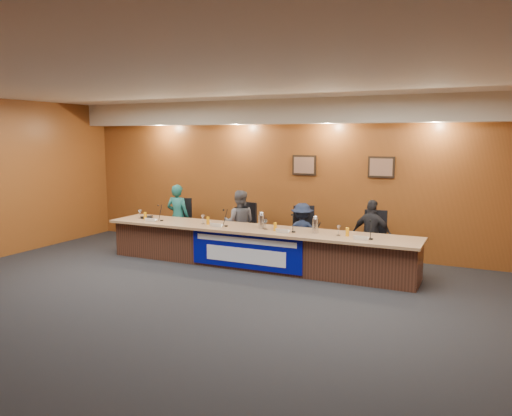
{
  "coord_description": "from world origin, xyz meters",
  "views": [
    {
      "loc": [
        3.95,
        -5.94,
        2.45
      ],
      "look_at": [
        -0.13,
        2.72,
        1.07
      ],
      "focal_mm": 35.0,
      "sensor_mm": 36.0,
      "label": 1
    }
  ],
  "objects_px": {
    "banner": "(245,251)",
    "carafe_mid": "(262,222)",
    "dais_body": "(255,248)",
    "office_chair_b": "(242,231)",
    "panelist_c": "(302,233)",
    "panelist_a": "(178,216)",
    "panelist_d": "(372,235)",
    "office_chair_d": "(373,243)",
    "office_chair_a": "(181,226)",
    "panelist_b": "(239,223)",
    "carafe_right": "(315,226)",
    "speakerphone": "(148,217)",
    "office_chair_c": "(304,237)"
  },
  "relations": [
    {
      "from": "office_chair_a",
      "to": "office_chair_c",
      "type": "distance_m",
      "value": 2.9
    },
    {
      "from": "panelist_c",
      "to": "banner",
      "type": "bearing_deg",
      "value": 41.82
    },
    {
      "from": "panelist_c",
      "to": "panelist_d",
      "type": "relative_size",
      "value": 0.89
    },
    {
      "from": "panelist_b",
      "to": "carafe_mid",
      "type": "xyz_separation_m",
      "value": [
        0.85,
        -0.76,
        0.2
      ]
    },
    {
      "from": "panelist_a",
      "to": "panelist_b",
      "type": "bearing_deg",
      "value": 174.68
    },
    {
      "from": "banner",
      "to": "office_chair_a",
      "type": "xyz_separation_m",
      "value": [
        -2.21,
        1.22,
        0.1
      ]
    },
    {
      "from": "banner",
      "to": "office_chair_a",
      "type": "relative_size",
      "value": 4.58
    },
    {
      "from": "banner",
      "to": "panelist_d",
      "type": "distance_m",
      "value": 2.35
    },
    {
      "from": "banner",
      "to": "speakerphone",
      "type": "relative_size",
      "value": 6.88
    },
    {
      "from": "banner",
      "to": "panelist_a",
      "type": "xyz_separation_m",
      "value": [
        -2.21,
        1.12,
        0.33
      ]
    },
    {
      "from": "panelist_a",
      "to": "dais_body",
      "type": "bearing_deg",
      "value": 156.99
    },
    {
      "from": "panelist_a",
      "to": "carafe_mid",
      "type": "relative_size",
      "value": 5.46
    },
    {
      "from": "office_chair_a",
      "to": "panelist_b",
      "type": "bearing_deg",
      "value": -24.08
    },
    {
      "from": "office_chair_a",
      "to": "office_chair_b",
      "type": "bearing_deg",
      "value": -20.32
    },
    {
      "from": "dais_body",
      "to": "office_chair_b",
      "type": "height_order",
      "value": "dais_body"
    },
    {
      "from": "office_chair_a",
      "to": "office_chair_d",
      "type": "height_order",
      "value": "same"
    },
    {
      "from": "office_chair_b",
      "to": "speakerphone",
      "type": "bearing_deg",
      "value": -142.09
    },
    {
      "from": "dais_body",
      "to": "panelist_b",
      "type": "relative_size",
      "value": 4.43
    },
    {
      "from": "office_chair_c",
      "to": "speakerphone",
      "type": "distance_m",
      "value": 3.26
    },
    {
      "from": "panelist_a",
      "to": "office_chair_d",
      "type": "height_order",
      "value": "panelist_a"
    },
    {
      "from": "carafe_mid",
      "to": "carafe_right",
      "type": "xyz_separation_m",
      "value": [
        1.04,
        0.01,
        -0.0
      ]
    },
    {
      "from": "dais_body",
      "to": "panelist_c",
      "type": "bearing_deg",
      "value": 45.94
    },
    {
      "from": "carafe_mid",
      "to": "panelist_d",
      "type": "bearing_deg",
      "value": 21.84
    },
    {
      "from": "office_chair_a",
      "to": "carafe_right",
      "type": "height_order",
      "value": "carafe_right"
    },
    {
      "from": "panelist_a",
      "to": "carafe_mid",
      "type": "xyz_separation_m",
      "value": [
        2.37,
        -0.76,
        0.17
      ]
    },
    {
      "from": "banner",
      "to": "speakerphone",
      "type": "bearing_deg",
      "value": 170.97
    },
    {
      "from": "speakerphone",
      "to": "office_chair_c",
      "type": "bearing_deg",
      "value": 14.83
    },
    {
      "from": "office_chair_c",
      "to": "panelist_b",
      "type": "bearing_deg",
      "value": 163.23
    },
    {
      "from": "office_chair_a",
      "to": "carafe_right",
      "type": "xyz_separation_m",
      "value": [
        3.41,
        -0.84,
        0.4
      ]
    },
    {
      "from": "office_chair_b",
      "to": "carafe_mid",
      "type": "xyz_separation_m",
      "value": [
        0.85,
        -0.86,
        0.4
      ]
    },
    {
      "from": "banner",
      "to": "carafe_mid",
      "type": "relative_size",
      "value": 8.5
    },
    {
      "from": "office_chair_b",
      "to": "office_chair_c",
      "type": "xyz_separation_m",
      "value": [
        1.38,
        0.0,
        0.0
      ]
    },
    {
      "from": "panelist_c",
      "to": "office_chair_d",
      "type": "bearing_deg",
      "value": 167.38
    },
    {
      "from": "panelist_b",
      "to": "panelist_c",
      "type": "distance_m",
      "value": 1.38
    },
    {
      "from": "dais_body",
      "to": "panelist_d",
      "type": "height_order",
      "value": "panelist_d"
    },
    {
      "from": "panelist_a",
      "to": "panelist_c",
      "type": "height_order",
      "value": "panelist_a"
    },
    {
      "from": "panelist_b",
      "to": "speakerphone",
      "type": "xyz_separation_m",
      "value": [
        -1.76,
        -0.73,
        0.1
      ]
    },
    {
      "from": "panelist_d",
      "to": "office_chair_d",
      "type": "relative_size",
      "value": 2.72
    },
    {
      "from": "office_chair_b",
      "to": "office_chair_d",
      "type": "relative_size",
      "value": 1.0
    },
    {
      "from": "panelist_c",
      "to": "office_chair_a",
      "type": "relative_size",
      "value": 2.43
    },
    {
      "from": "office_chair_d",
      "to": "carafe_mid",
      "type": "relative_size",
      "value": 1.85
    },
    {
      "from": "office_chair_a",
      "to": "office_chair_d",
      "type": "relative_size",
      "value": 1.0
    },
    {
      "from": "office_chair_a",
      "to": "office_chair_c",
      "type": "xyz_separation_m",
      "value": [
        2.9,
        0.0,
        0.0
      ]
    },
    {
      "from": "dais_body",
      "to": "office_chair_d",
      "type": "xyz_separation_m",
      "value": [
        2.04,
        0.81,
        0.13
      ]
    },
    {
      "from": "panelist_a",
      "to": "panelist_c",
      "type": "bearing_deg",
      "value": 174.68
    },
    {
      "from": "panelist_c",
      "to": "speakerphone",
      "type": "relative_size",
      "value": 3.64
    },
    {
      "from": "office_chair_b",
      "to": "speakerphone",
      "type": "xyz_separation_m",
      "value": [
        -1.76,
        -0.83,
        0.3
      ]
    },
    {
      "from": "panelist_c",
      "to": "office_chair_b",
      "type": "distance_m",
      "value": 1.38
    },
    {
      "from": "dais_body",
      "to": "panelist_c",
      "type": "distance_m",
      "value": 1.01
    },
    {
      "from": "panelist_d",
      "to": "office_chair_c",
      "type": "xyz_separation_m",
      "value": [
        -1.36,
        0.1,
        -0.17
      ]
    }
  ]
}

